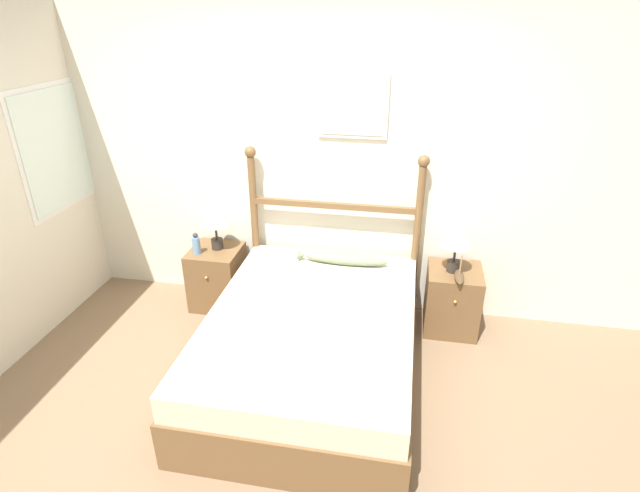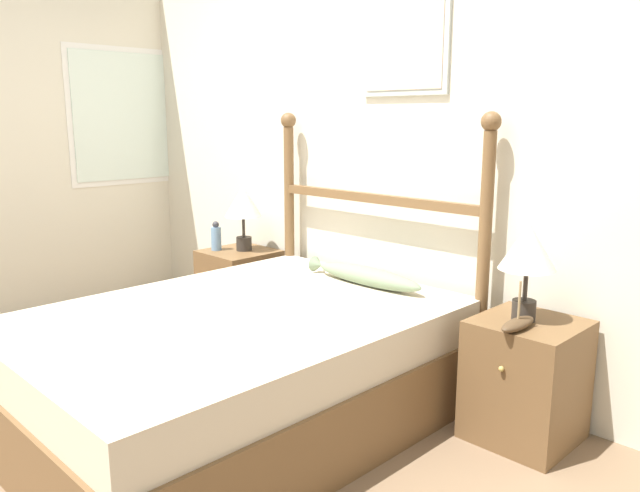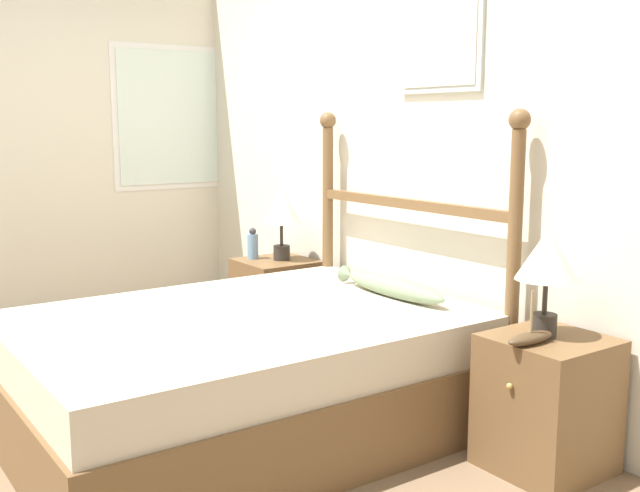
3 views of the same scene
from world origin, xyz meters
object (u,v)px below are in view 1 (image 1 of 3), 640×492
object	(u,v)px
table_lamp_right	(457,237)
fish_pillow	(343,259)
nightstand_left	(217,277)
nightstand_right	(452,299)
table_lamp_left	(215,216)
bed	(311,345)
bottle	(196,244)
model_boat	(459,277)

from	to	relation	value
table_lamp_right	fish_pillow	bearing A→B (deg)	-177.61
nightstand_left	nightstand_right	bearing A→B (deg)	0.00
table_lamp_left	table_lamp_right	size ratio (longest dim) A/B	1.00
bed	table_lamp_right	distance (m)	1.40
bed	nightstand_right	xyz separation A→B (m)	(1.02, 0.81, 0.00)
bed	nightstand_right	distance (m)	1.30
bed	table_lamp_left	bearing A→B (deg)	140.26
bed	table_lamp_left	world-z (taller)	table_lamp_left
table_lamp_left	fish_pillow	bearing A→B (deg)	-3.96
table_lamp_left	bottle	world-z (taller)	table_lamp_left
table_lamp_right	model_boat	xyz separation A→B (m)	(0.04, -0.13, -0.28)
model_boat	bottle	bearing A→B (deg)	178.81
bottle	fish_pillow	distance (m)	1.26
nightstand_right	table_lamp_left	world-z (taller)	table_lamp_left
nightstand_right	fish_pillow	bearing A→B (deg)	-177.07
table_lamp_left	model_boat	world-z (taller)	table_lamp_left
model_boat	bed	bearing A→B (deg)	-147.26
table_lamp_left	fish_pillow	world-z (taller)	table_lamp_left
nightstand_left	bottle	distance (m)	0.39
table_lamp_left	model_boat	xyz separation A→B (m)	(2.05, -0.17, -0.28)
nightstand_right	nightstand_left	bearing A→B (deg)	180.00
fish_pillow	bottle	bearing A→B (deg)	-177.93
nightstand_left	table_lamp_left	size ratio (longest dim) A/B	1.28
fish_pillow	nightstand_right	bearing A→B (deg)	2.93
table_lamp_right	bottle	world-z (taller)	table_lamp_right
nightstand_right	table_lamp_right	bearing A→B (deg)	-160.04
bed	bottle	world-z (taller)	bottle
bed	bottle	size ratio (longest dim) A/B	10.25
nightstand_right	model_boat	xyz separation A→B (m)	(0.01, -0.14, 0.30)
bottle	model_boat	world-z (taller)	model_boat
table_lamp_left	nightstand_left	bearing A→B (deg)	-119.98
bottle	nightstand_left	bearing A→B (deg)	37.48
nightstand_right	table_lamp_right	world-z (taller)	table_lamp_right
bed	bottle	distance (m)	1.40
table_lamp_right	model_boat	size ratio (longest dim) A/B	1.80
nightstand_right	table_lamp_left	bearing A→B (deg)	179.12
table_lamp_left	bottle	size ratio (longest dim) A/B	2.20
table_lamp_right	table_lamp_left	bearing A→B (deg)	178.83
bottle	table_lamp_left	bearing A→B (deg)	41.76
table_lamp_left	bed	bearing A→B (deg)	-39.74
nightstand_right	bottle	world-z (taller)	bottle
nightstand_right	table_lamp_right	xyz separation A→B (m)	(-0.03, -0.01, 0.58)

